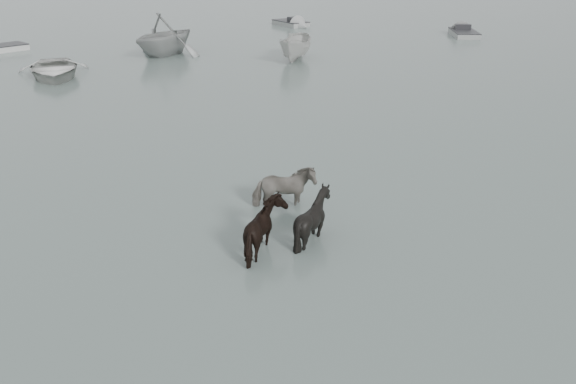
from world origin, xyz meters
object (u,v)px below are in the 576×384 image
Objects in this scene: pony_pinto at (284,183)px; pony_dark at (267,224)px; pony_black at (313,210)px; rowboat_lead at (53,67)px.

pony_dark reaches higher than pony_pinto.
rowboat_lead is (-9.74, 18.53, -0.21)m from pony_black.
pony_dark is (-0.68, -2.22, 0.01)m from pony_pinto.
pony_black is (0.42, -1.75, 0.05)m from pony_pinto.
pony_black is at bearing -74.91° from rowboat_lead.
rowboat_lead is at bearing 27.90° from pony_pinto.
pony_pinto is at bearing 2.46° from pony_black.
pony_dark reaches higher than rowboat_lead.
rowboat_lead is at bearing 22.21° from pony_dark.
pony_black is at bearing -167.76° from pony_pinto.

